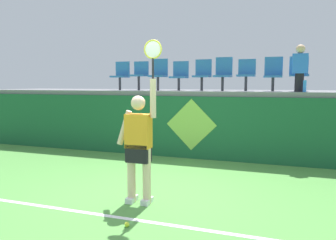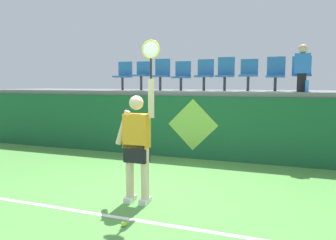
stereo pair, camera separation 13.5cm
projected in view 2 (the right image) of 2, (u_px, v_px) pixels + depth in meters
ground_plane at (146, 195)px, 5.49m from camera, size 40.00×40.00×0.00m
court_back_wall at (195, 127)px, 8.17m from camera, size 13.45×0.20×1.54m
spectator_platform at (207, 93)px, 9.21m from camera, size 13.45×2.53×0.12m
court_baseline_stripe at (118, 217)px, 4.58m from camera, size 12.11×0.08×0.01m
tennis_player at (137, 143)px, 5.07m from camera, size 0.75×0.26×2.50m
tennis_ball at (124, 224)px, 4.29m from camera, size 0.07×0.07×0.07m
water_bottle at (307, 86)px, 7.36m from camera, size 0.08×0.08×0.27m
stadium_chair_0 at (124, 74)px, 9.62m from camera, size 0.44×0.42×0.83m
stadium_chair_1 at (142, 74)px, 9.41m from camera, size 0.44×0.42×0.82m
stadium_chair_2 at (161, 73)px, 9.21m from camera, size 0.44×0.42×0.88m
stadium_chair_3 at (182, 75)px, 9.00m from camera, size 0.44×0.42×0.80m
stadium_chair_4 at (205, 73)px, 8.78m from camera, size 0.44×0.42×0.84m
stadium_chair_5 at (225, 73)px, 8.59m from camera, size 0.44×0.42×0.88m
stadium_chair_6 at (249, 73)px, 8.38m from camera, size 0.44×0.42×0.82m
stadium_chair_7 at (276, 73)px, 8.16m from camera, size 0.44×0.42×0.86m
stadium_chair_8 at (301, 72)px, 7.95m from camera, size 0.44×0.42×0.86m
spectator_0 at (302, 67)px, 7.52m from camera, size 0.34×0.21×1.08m
wall_signage_mount at (193, 159)px, 8.17m from camera, size 1.27×0.01×1.48m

